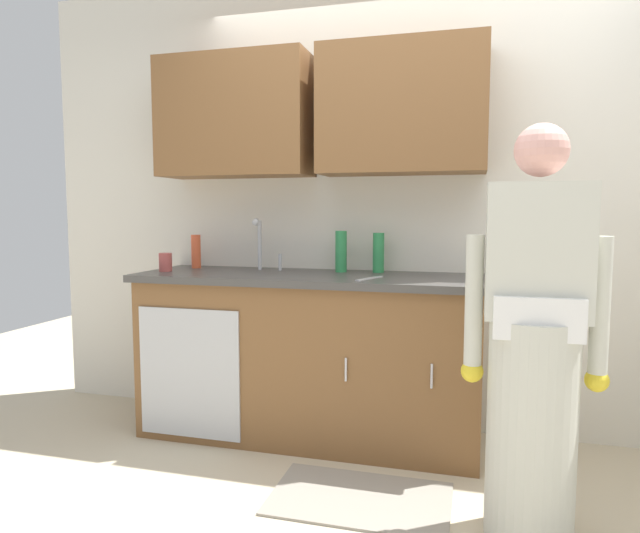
% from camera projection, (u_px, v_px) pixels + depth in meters
% --- Properties ---
extents(ground_plane, '(9.00, 9.00, 0.00)m').
position_uv_depth(ground_plane, '(385.00, 509.00, 2.45)').
color(ground_plane, beige).
extents(kitchen_wall_with_uppers, '(4.80, 0.44, 2.70)m').
position_uv_depth(kitchen_wall_with_uppers, '(391.00, 180.00, 3.30)').
color(kitchen_wall_with_uppers, silver).
rests_on(kitchen_wall_with_uppers, ground).
extents(counter_cabinet, '(1.90, 0.62, 0.90)m').
position_uv_depth(counter_cabinet, '(309.00, 359.00, 3.22)').
color(counter_cabinet, brown).
rests_on(counter_cabinet, ground).
extents(countertop, '(1.96, 0.66, 0.04)m').
position_uv_depth(countertop, '(309.00, 278.00, 3.18)').
color(countertop, '#474442').
rests_on(countertop, counter_cabinet).
extents(sink, '(0.50, 0.36, 0.35)m').
position_uv_depth(sink, '(257.00, 275.00, 3.27)').
color(sink, '#B7BABF').
rests_on(sink, counter_cabinet).
extents(person_at_sink, '(0.55, 0.34, 1.62)m').
position_uv_depth(person_at_sink, '(534.00, 367.00, 2.18)').
color(person_at_sink, white).
rests_on(person_at_sink, ground).
extents(floor_mat, '(0.80, 0.50, 0.01)m').
position_uv_depth(floor_mat, '(360.00, 499.00, 2.53)').
color(floor_mat, gray).
rests_on(floor_mat, ground).
extents(bottle_cleaner_spray, '(0.06, 0.06, 0.21)m').
position_uv_depth(bottle_cleaner_spray, '(196.00, 251.00, 3.52)').
color(bottle_cleaner_spray, '#E05933').
rests_on(bottle_cleaner_spray, countertop).
extents(bottle_soap, '(0.07, 0.07, 0.23)m').
position_uv_depth(bottle_soap, '(378.00, 253.00, 3.25)').
color(bottle_soap, '#2D8C4C').
rests_on(bottle_soap, countertop).
extents(bottle_dish_liquid, '(0.07, 0.07, 0.24)m').
position_uv_depth(bottle_dish_liquid, '(341.00, 251.00, 3.28)').
color(bottle_dish_liquid, '#2D8C4C').
rests_on(bottle_dish_liquid, countertop).
extents(cup_by_sink, '(0.08, 0.08, 0.11)m').
position_uv_depth(cup_by_sink, '(165.00, 262.00, 3.32)').
color(cup_by_sink, '#B24C47').
rests_on(cup_by_sink, countertop).
extents(knife_on_counter, '(0.11, 0.23, 0.01)m').
position_uv_depth(knife_on_counter, '(370.00, 278.00, 2.95)').
color(knife_on_counter, silver).
rests_on(knife_on_counter, countertop).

